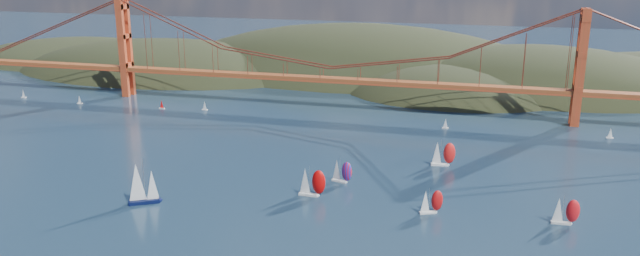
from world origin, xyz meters
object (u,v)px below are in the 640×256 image
(racer_3, at_px, (443,153))
(racer_rwb, at_px, (342,171))
(racer_2, at_px, (565,211))
(racer_1, at_px, (431,201))
(racer_0, at_px, (312,182))
(sloop_navy, at_px, (141,184))

(racer_3, distance_m, racer_rwb, 43.61)
(racer_2, relative_size, racer_3, 0.88)
(racer_1, distance_m, racer_3, 47.42)
(racer_0, distance_m, racer_rwb, 16.86)
(racer_1, height_order, racer_rwb, racer_rwb)
(racer_3, bearing_deg, racer_1, -97.87)
(racer_rwb, bearing_deg, racer_2, 1.75)
(racer_2, height_order, racer_rwb, racer_2)
(racer_rwb, bearing_deg, racer_3, 54.56)
(sloop_navy, relative_size, racer_1, 1.80)
(racer_1, bearing_deg, racer_0, 149.19)
(racer_1, bearing_deg, sloop_navy, 165.32)
(racer_0, xyz_separation_m, racer_3, (40.24, 43.33, -0.13))
(sloop_navy, xyz_separation_m, racer_2, (132.09, 19.30, -2.46))
(racer_0, xyz_separation_m, racer_rwb, (6.73, 15.43, -0.79))
(racer_2, bearing_deg, racer_3, 129.22)
(racer_3, xyz_separation_m, racer_rwb, (-33.51, -27.90, -0.66))
(sloop_navy, height_order, racer_0, sloop_navy)
(sloop_navy, xyz_separation_m, racer_1, (92.10, 16.82, -2.76))
(sloop_navy, relative_size, racer_2, 1.67)
(racer_1, bearing_deg, racer_rwb, 124.83)
(sloop_navy, distance_m, racer_0, 55.85)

